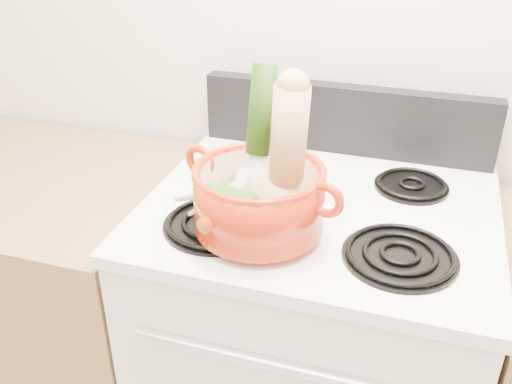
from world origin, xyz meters
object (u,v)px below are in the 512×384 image
(stove_body, at_px, (310,362))
(leek, at_px, (258,142))
(dutch_oven, at_px, (259,199))
(squash, at_px, (278,156))

(stove_body, distance_m, leek, 0.71)
(stove_body, distance_m, dutch_oven, 0.60)
(stove_body, relative_size, squash, 3.23)
(squash, xyz_separation_m, leek, (-0.05, 0.02, 0.01))
(dutch_oven, relative_size, leek, 0.83)
(stove_body, bearing_deg, leek, -124.87)
(stove_body, distance_m, squash, 0.70)
(dutch_oven, height_order, squash, squash)
(dutch_oven, distance_m, squash, 0.11)
(dutch_oven, bearing_deg, leek, 134.85)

